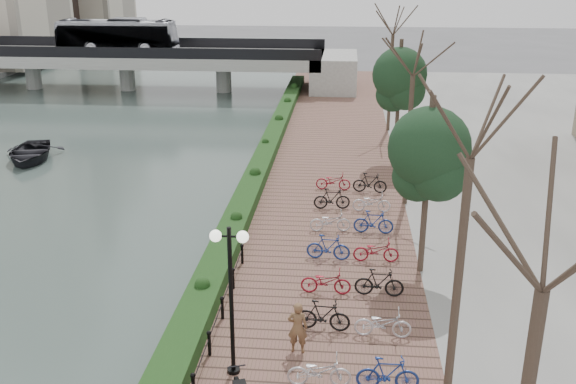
# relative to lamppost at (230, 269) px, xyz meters

# --- Properties ---
(river_water) EXTENTS (30.00, 130.00, 0.02)m
(river_water) POSITION_rel_lamppost_xyz_m (-17.22, 22.75, -3.66)
(river_water) COLOR #43534E
(river_water) RESTS_ON ground
(promenade) EXTENTS (8.00, 75.00, 0.50)m
(promenade) POSITION_rel_lamppost_xyz_m (1.78, 15.25, -3.42)
(promenade) COLOR brown
(promenade) RESTS_ON ground
(hedge) EXTENTS (1.10, 56.00, 0.60)m
(hedge) POSITION_rel_lamppost_xyz_m (-1.62, 17.75, -2.87)
(hedge) COLOR #1B3B15
(hedge) RESTS_ON promenade
(chain_fence) EXTENTS (0.10, 14.10, 0.70)m
(chain_fence) POSITION_rel_lamppost_xyz_m (-0.82, -0.25, -2.82)
(chain_fence) COLOR black
(chain_fence) RESTS_ON promenade
(lamppost) EXTENTS (1.02, 0.32, 4.33)m
(lamppost) POSITION_rel_lamppost_xyz_m (0.00, 0.00, 0.00)
(lamppost) COLOR black
(lamppost) RESTS_ON promenade
(pedestrian) EXTENTS (0.60, 0.40, 1.60)m
(pedestrian) POSITION_rel_lamppost_xyz_m (1.68, 1.15, -2.37)
(pedestrian) COLOR brown
(pedestrian) RESTS_ON promenade
(bicycle_parking) EXTENTS (2.40, 17.32, 1.00)m
(bicycle_parking) POSITION_rel_lamppost_xyz_m (3.27, 7.43, -2.69)
(bicycle_parking) COLOR silver
(bicycle_parking) RESTS_ON promenade
(street_trees) EXTENTS (3.20, 37.12, 6.80)m
(street_trees) POSITION_rel_lamppost_xyz_m (5.78, 10.43, 0.02)
(street_trees) COLOR #362920
(street_trees) RESTS_ON promenade
(bridge) EXTENTS (36.00, 10.77, 6.50)m
(bridge) POSITION_rel_lamppost_xyz_m (-17.35, 42.75, -0.29)
(bridge) COLOR gray
(bridge) RESTS_ON ground
(boat) EXTENTS (4.50, 5.53, 1.01)m
(boat) POSITION_rel_lamppost_xyz_m (-15.79, 20.34, -3.14)
(boat) COLOR black
(boat) RESTS_ON river_water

